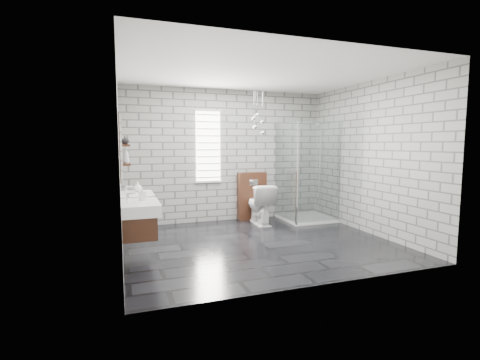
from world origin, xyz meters
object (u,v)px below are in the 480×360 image
toilet (260,204)px  shower_enclosure (305,197)px  vanity_left (137,209)px  cistern_panel (252,196)px  vanity_right (134,199)px

toilet → shower_enclosure: bearing=178.7°
vanity_left → cistern_panel: vanity_left is taller
cistern_panel → toilet: size_ratio=1.24×
vanity_left → vanity_right: size_ratio=1.00×
cistern_panel → toilet: cistern_panel is taller
vanity_right → cistern_panel: 2.77m
vanity_right → toilet: bearing=19.7°
vanity_right → cistern_panel: vanity_right is taller
shower_enclosure → toilet: shower_enclosure is taller
vanity_left → toilet: 3.00m
shower_enclosure → vanity_left: bearing=-154.0°
vanity_left → shower_enclosure: shower_enclosure is taller
vanity_right → vanity_left: bearing=-90.0°
vanity_right → shower_enclosure: size_ratio=0.77×
vanity_left → cistern_panel: bearing=42.0°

